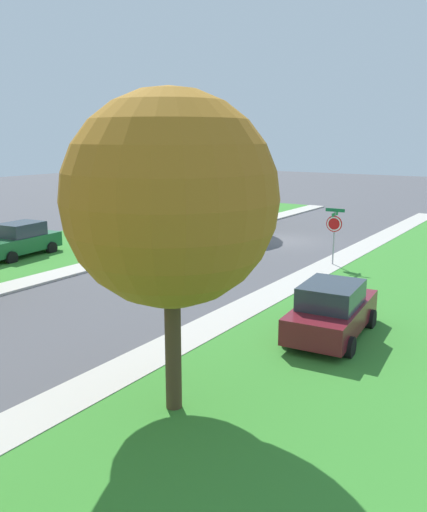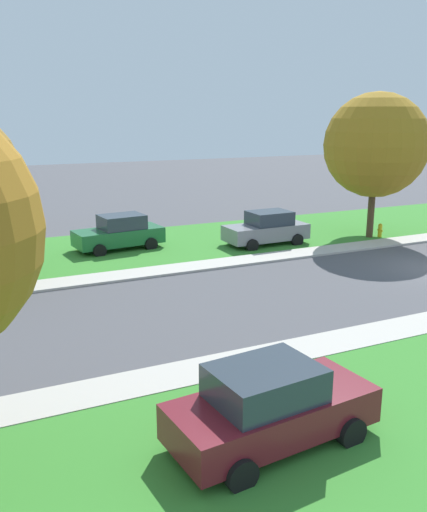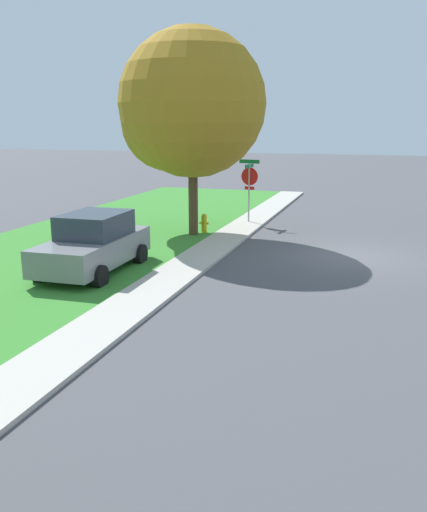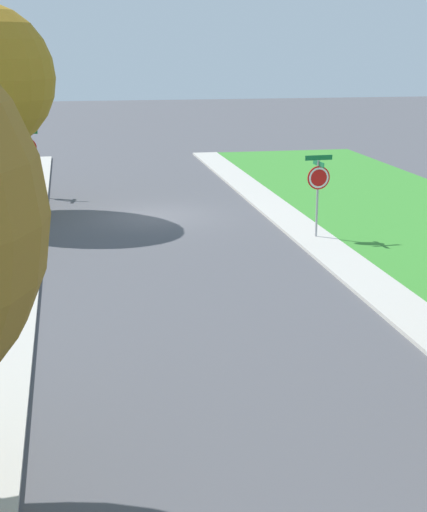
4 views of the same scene
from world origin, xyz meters
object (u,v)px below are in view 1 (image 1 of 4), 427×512
Objects in this scene: car_green_kerbside_mid at (20,240)px; car_maroon_driveway_right at (332,311)px; car_grey_across_road at (144,225)px; fire_hydrant at (220,221)px; tree_across_left at (166,205)px; tree_sidewalk_far at (211,156)px; stop_sign_far_corner at (334,227)px; stop_sign_near_corner at (256,197)px.

car_green_kerbside_mid is 1.00× the size of car_maroon_driveway_right.
car_maroon_driveway_right is 17.77m from car_grey_across_road.
car_green_kerbside_mid is 17.64m from car_maroon_driveway_right.
car_maroon_driveway_right is 20.82m from fire_hydrant.
tree_across_left reaches higher than car_maroon_driveway_right.
car_maroon_driveway_right is at bearing 134.19° from tree_sidewalk_far.
stop_sign_far_corner is at bearing -82.66° from tree_across_left.
tree_across_left reaches higher than fire_hydrant.
car_green_kerbside_mid is 13.97m from fire_hydrant.
tree_across_left is at bearing 97.34° from stop_sign_far_corner.
car_maroon_driveway_right is 1.03× the size of car_grey_across_road.
car_green_kerbside_mid is (4.57, 16.42, -1.00)m from stop_sign_near_corner.
tree_sidewalk_far is 24.83m from tree_across_left.
car_green_kerbside_mid is 1.03× the size of car_grey_across_road.
stop_sign_far_corner is at bearing 148.63° from fire_hydrant.
car_green_kerbside_mid is 5.39× the size of fire_hydrant.
tree_across_left is (-13.82, 14.96, 3.74)m from car_grey_across_road.
car_grey_across_road is 0.62× the size of tree_across_left.
stop_sign_far_corner is 0.62× the size of car_green_kerbside_mid.
stop_sign_far_corner is 0.62× the size of car_maroon_driveway_right.
stop_sign_far_corner is (-9.54, 9.38, 0.01)m from stop_sign_near_corner.
fire_hydrant is (-1.27, -6.38, -0.44)m from car_grey_across_road.
stop_sign_near_corner is at bearing -105.55° from car_green_kerbside_mid.
stop_sign_near_corner is 3.42m from fire_hydrant.
tree_sidewalk_far is at bearing 24.27° from fire_hydrant.
fire_hydrant is (-3.47, -13.52, -0.44)m from car_green_kerbside_mid.
tree_sidewalk_far is (-2.88, -13.26, 3.94)m from car_green_kerbside_mid.
stop_sign_near_corner is at bearing -44.53° from stop_sign_far_corner.
car_grey_across_road is (15.34, -8.97, 0.00)m from car_maroon_driveway_right.
car_grey_across_road is at bearing 75.69° from stop_sign_near_corner.
car_green_kerbside_mid is at bearing -5.93° from car_maroon_driveway_right.
stop_sign_near_corner is at bearing -118.05° from tree_sidewalk_far.
tree_across_left is 8.46× the size of fire_hydrant.
car_maroon_driveway_right is at bearing 125.42° from stop_sign_near_corner.
tree_across_left is at bearing 132.73° from car_grey_across_road.
stop_sign_far_corner is 13.16m from tree_sidewalk_far.
stop_sign_near_corner reaches higher than car_maroon_driveway_right.
tree_across_left reaches higher than stop_sign_far_corner.
tree_sidewalk_far is (1.69, 3.17, 2.94)m from stop_sign_near_corner.
car_maroon_driveway_right reaches higher than fire_hydrant.
stop_sign_near_corner is at bearing -54.58° from car_maroon_driveway_right.
stop_sign_far_corner is 0.39× the size of tree_across_left.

